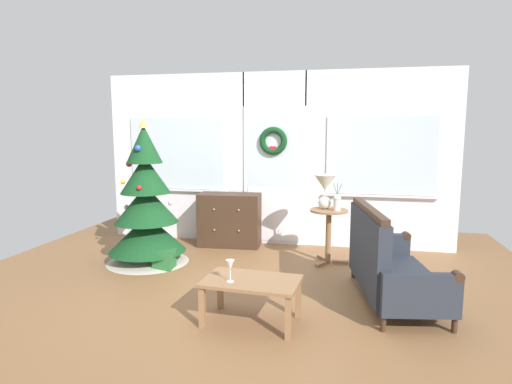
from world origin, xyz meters
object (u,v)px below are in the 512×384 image
flower_vase (337,202)px  wine_glass (230,266)px  gift_box (164,259)px  christmas_tree (146,211)px  settee_sofa (387,264)px  table_lamp (325,187)px  dresser_cabinet (230,220)px  coffee_table (251,286)px  side_table (329,225)px

flower_vase → wine_glass: (-0.86, -1.93, -0.28)m
gift_box → christmas_tree: bearing=146.4°
christmas_tree → flower_vase: size_ratio=5.29×
christmas_tree → wine_glass: bearing=-45.1°
wine_glass → settee_sofa: bearing=31.9°
christmas_tree → table_lamp: (2.24, 0.48, 0.31)m
christmas_tree → flower_vase: 2.43m
christmas_tree → gift_box: size_ratio=7.83×
table_lamp → gift_box: size_ratio=1.86×
settee_sofa → table_lamp: bearing=120.2°
dresser_cabinet → gift_box: 1.35m
coffee_table → dresser_cabinet: bearing=109.7°
settee_sofa → wine_glass: bearing=-148.1°
christmas_tree → coffee_table: 2.27m
table_lamp → wine_glass: table_lamp is taller
coffee_table → gift_box: size_ratio=3.70×
settee_sofa → wine_glass: 1.63m
flower_vase → wine_glass: bearing=-113.9°
dresser_cabinet → wine_glass: dresser_cabinet is taller
dresser_cabinet → flower_vase: 1.74m
settee_sofa → table_lamp: size_ratio=3.57×
side_table → table_lamp: size_ratio=1.60×
dresser_cabinet → gift_box: size_ratio=3.90×
settee_sofa → table_lamp: table_lamp is taller
table_lamp → dresser_cabinet: bearing=159.7°
table_lamp → coffee_table: size_ratio=0.50×
christmas_tree → table_lamp: size_ratio=4.21×
side_table → flower_vase: bearing=-31.0°
table_lamp → christmas_tree: bearing=-167.8°
dresser_cabinet → settee_sofa: (2.09, -1.70, -0.01)m
gift_box → table_lamp: bearing=20.0°
dresser_cabinet → coffee_table: bearing=-70.3°
coffee_table → christmas_tree: bearing=139.6°
christmas_tree → dresser_cabinet: christmas_tree is taller
dresser_cabinet → side_table: size_ratio=1.31×
dresser_cabinet → table_lamp: bearing=-20.3°
dresser_cabinet → gift_box: bearing=-112.4°
christmas_tree → settee_sofa: bearing=-13.3°
table_lamp → gift_box: table_lamp is taller
settee_sofa → flower_vase: size_ratio=4.49×
gift_box → dresser_cabinet: bearing=67.6°
christmas_tree → gift_box: 0.68m
flower_vase → dresser_cabinet: bearing=158.4°
dresser_cabinet → gift_box: (-0.50, -1.22, -0.27)m
side_table → coffee_table: 2.00m
side_table → flower_vase: flower_vase is taller
settee_sofa → christmas_tree: bearing=166.7°
flower_vase → gift_box: (-2.08, -0.60, -0.70)m
table_lamp → wine_glass: size_ratio=2.26×
side_table → gift_box: 2.12m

